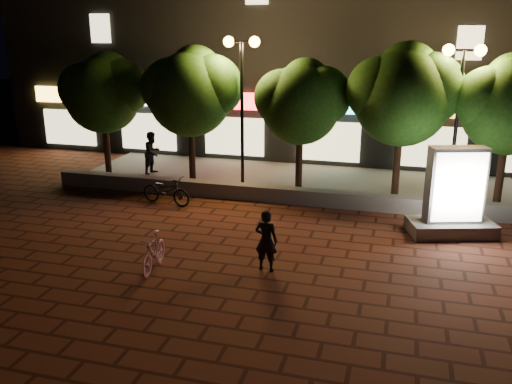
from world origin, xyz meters
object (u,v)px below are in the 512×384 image
(scooter_parked, at_px, (166,190))
(pedestrian, at_px, (153,153))
(tree_far_left, at_px, (104,90))
(rider, at_px, (266,240))
(street_lamp_right, at_px, (461,83))
(tree_far_right, at_px, (512,101))
(street_lamp_left, at_px, (242,74))
(tree_mid, at_px, (302,99))
(scooter_pink, at_px, (154,252))
(tree_right, at_px, (404,92))
(tree_left, at_px, (192,89))
(ad_kiosk, at_px, (454,200))

(scooter_parked, bearing_deg, pedestrian, 42.88)
(tree_far_left, relative_size, rider, 3.08)
(street_lamp_right, bearing_deg, pedestrian, 176.01)
(tree_far_right, relative_size, street_lamp_left, 0.92)
(tree_mid, height_order, rider, tree_mid)
(scooter_pink, bearing_deg, scooter_parked, 105.35)
(tree_far_left, bearing_deg, tree_mid, -0.00)
(tree_far_left, bearing_deg, tree_right, 0.00)
(tree_far_right, xyz_separation_m, street_lamp_left, (-8.55, -0.26, 0.66))
(tree_far_right, height_order, scooter_pink, tree_far_right)
(street_lamp_left, bearing_deg, scooter_pink, -90.52)
(tree_far_right, xyz_separation_m, scooter_parked, (-10.41, -2.70, -2.90))
(tree_left, xyz_separation_m, tree_right, (7.30, 0.00, 0.12))
(tree_left, relative_size, ad_kiosk, 1.93)
(ad_kiosk, bearing_deg, scooter_pink, -148.39)
(rider, bearing_deg, ad_kiosk, -135.60)
(scooter_pink, bearing_deg, tree_mid, 67.94)
(tree_mid, bearing_deg, rider, -86.02)
(rider, bearing_deg, scooter_pink, 19.40)
(tree_right, relative_size, ad_kiosk, 2.00)
(tree_far_left, xyz_separation_m, rider, (7.96, -6.64, -2.54))
(tree_far_left, relative_size, tree_left, 0.95)
(tree_left, bearing_deg, tree_right, 0.00)
(tree_far_left, relative_size, street_lamp_left, 0.89)
(tree_far_left, xyz_separation_m, street_lamp_right, (12.45, -0.26, 0.60))
(tree_far_left, height_order, scooter_pink, tree_far_left)
(tree_left, relative_size, scooter_parked, 2.72)
(tree_mid, bearing_deg, pedestrian, 175.21)
(tree_right, bearing_deg, rider, -113.17)
(ad_kiosk, xyz_separation_m, scooter_parked, (-8.76, 0.33, -0.53))
(tree_mid, xyz_separation_m, tree_right, (3.31, 0.00, 0.35))
(tree_far_right, xyz_separation_m, pedestrian, (-12.42, 0.50, -2.47))
(scooter_parked, relative_size, pedestrian, 1.09)
(tree_far_left, xyz_separation_m, scooter_parked, (3.59, -2.70, -2.82))
(street_lamp_right, relative_size, pedestrian, 3.03)
(street_lamp_right, relative_size, ad_kiosk, 1.97)
(scooter_pink, relative_size, rider, 0.98)
(tree_far_left, bearing_deg, tree_left, 0.00)
(tree_far_left, distance_m, tree_far_right, 14.00)
(tree_right, relative_size, scooter_pink, 3.43)
(ad_kiosk, xyz_separation_m, pedestrian, (-10.77, 3.52, -0.10))
(ad_kiosk, height_order, rider, ad_kiosk)
(tree_far_right, distance_m, scooter_pink, 11.67)
(tree_mid, distance_m, rider, 7.10)
(tree_far_left, xyz_separation_m, scooter_pink, (5.38, -7.31, -2.85))
(tree_far_left, relative_size, ad_kiosk, 1.83)
(pedestrian, bearing_deg, tree_far_right, -80.99)
(ad_kiosk, bearing_deg, tree_far_left, 166.23)
(tree_left, xyz_separation_m, scooter_pink, (1.88, -7.31, -3.00))
(pedestrian, bearing_deg, tree_far_left, 118.71)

